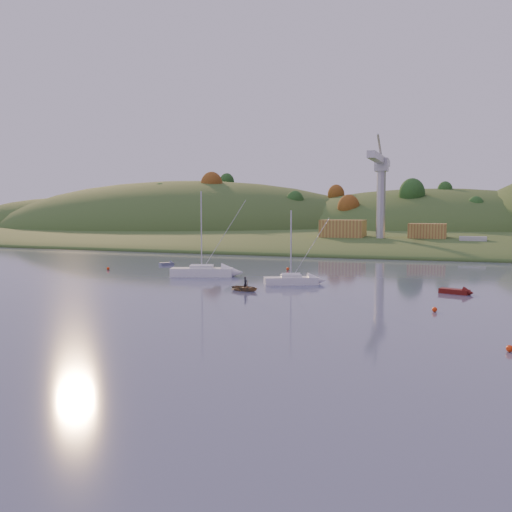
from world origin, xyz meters
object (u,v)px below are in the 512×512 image
(canoe, at_px, (245,288))
(grey_dinghy, at_px, (169,264))
(sailboat_far, at_px, (291,279))
(red_tender, at_px, (461,292))
(sailboat_near, at_px, (202,271))

(canoe, xyz_separation_m, grey_dinghy, (-24.53, 26.00, -0.15))
(sailboat_far, distance_m, canoe, 8.35)
(red_tender, height_order, grey_dinghy, red_tender)
(sailboat_far, xyz_separation_m, canoe, (-3.55, -7.56, -0.29))
(canoe, xyz_separation_m, red_tender, (24.73, 5.83, -0.09))
(sailboat_near, relative_size, grey_dinghy, 4.23)
(sailboat_far, bearing_deg, red_tender, -31.06)
(sailboat_far, distance_m, grey_dinghy, 33.60)
(canoe, bearing_deg, grey_dinghy, 58.12)
(sailboat_far, xyz_separation_m, grey_dinghy, (-28.08, 18.45, -0.44))
(red_tender, bearing_deg, canoe, -147.53)
(sailboat_near, bearing_deg, red_tender, -27.66)
(sailboat_far, bearing_deg, canoe, -141.54)
(red_tender, bearing_deg, sailboat_far, -165.46)
(sailboat_near, xyz_separation_m, red_tender, (36.16, -6.00, -0.52))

